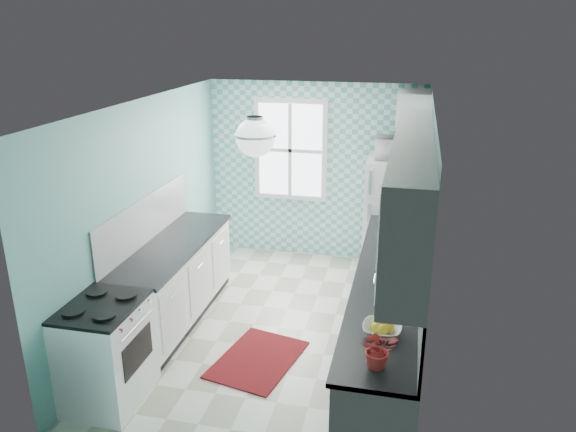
% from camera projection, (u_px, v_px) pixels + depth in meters
% --- Properties ---
extents(floor, '(3.00, 4.40, 0.02)m').
position_uv_depth(floor, '(279.00, 328.00, 6.33)').
color(floor, silver).
rests_on(floor, ground).
extents(ceiling, '(3.00, 4.40, 0.02)m').
position_uv_depth(ceiling, '(277.00, 103.00, 5.50)').
color(ceiling, white).
rests_on(ceiling, wall_back).
extents(wall_back, '(3.00, 0.02, 2.50)m').
position_uv_depth(wall_back, '(315.00, 171.00, 7.95)').
color(wall_back, '#67A9A1').
rests_on(wall_back, floor).
extents(wall_front, '(3.00, 0.02, 2.50)m').
position_uv_depth(wall_front, '(202.00, 329.00, 3.88)').
color(wall_front, '#67A9A1').
rests_on(wall_front, floor).
extents(wall_left, '(0.02, 4.40, 2.50)m').
position_uv_depth(wall_left, '(146.00, 213.00, 6.23)').
color(wall_left, '#67A9A1').
rests_on(wall_left, floor).
extents(wall_right, '(0.02, 4.40, 2.50)m').
position_uv_depth(wall_right, '(425.00, 235.00, 5.60)').
color(wall_right, '#67A9A1').
rests_on(wall_right, floor).
extents(accent_wall, '(3.00, 0.01, 2.50)m').
position_uv_depth(accent_wall, '(315.00, 172.00, 7.93)').
color(accent_wall, '#58C0BA').
rests_on(accent_wall, wall_back).
extents(window, '(1.04, 0.05, 1.44)m').
position_uv_depth(window, '(290.00, 150.00, 7.88)').
color(window, white).
rests_on(window, wall_back).
extents(backsplash_right, '(0.02, 3.60, 0.51)m').
position_uv_depth(backsplash_right, '(422.00, 255.00, 5.25)').
color(backsplash_right, white).
rests_on(backsplash_right, wall_right).
extents(backsplash_left, '(0.02, 2.15, 0.51)m').
position_uv_depth(backsplash_left, '(145.00, 220.00, 6.18)').
color(backsplash_left, white).
rests_on(backsplash_left, wall_left).
extents(upper_cabinets_right, '(0.33, 3.20, 0.90)m').
position_uv_depth(upper_cabinets_right, '(410.00, 188.00, 4.87)').
color(upper_cabinets_right, white).
rests_on(upper_cabinets_right, wall_right).
extents(upper_cabinet_fridge, '(0.40, 0.74, 0.40)m').
position_uv_depth(upper_cabinet_fridge, '(414.00, 107.00, 7.00)').
color(upper_cabinet_fridge, white).
rests_on(upper_cabinet_fridge, wall_right).
extents(ceiling_light, '(0.34, 0.34, 0.35)m').
position_uv_depth(ceiling_light, '(255.00, 137.00, 4.82)').
color(ceiling_light, silver).
rests_on(ceiling_light, ceiling).
extents(base_cabinets_right, '(0.60, 3.60, 0.90)m').
position_uv_depth(base_cabinets_right, '(386.00, 322.00, 5.56)').
color(base_cabinets_right, white).
rests_on(base_cabinets_right, floor).
extents(countertop_right, '(0.63, 3.60, 0.04)m').
position_uv_depth(countertop_right, '(388.00, 278.00, 5.41)').
color(countertop_right, black).
rests_on(countertop_right, base_cabinets_right).
extents(base_cabinets_left, '(0.60, 2.15, 0.90)m').
position_uv_depth(base_cabinets_left, '(174.00, 284.00, 6.36)').
color(base_cabinets_left, white).
rests_on(base_cabinets_left, floor).
extents(countertop_left, '(0.63, 2.15, 0.04)m').
position_uv_depth(countertop_left, '(173.00, 245.00, 6.20)').
color(countertop_left, black).
rests_on(countertop_left, base_cabinets_left).
extents(fridge, '(0.69, 0.69, 1.59)m').
position_uv_depth(fridge, '(391.00, 217.00, 7.48)').
color(fridge, white).
rests_on(fridge, floor).
extents(stove, '(0.62, 0.78, 0.94)m').
position_uv_depth(stove, '(106.00, 351.00, 4.99)').
color(stove, white).
rests_on(stove, floor).
extents(sink, '(0.43, 0.36, 0.53)m').
position_uv_depth(sink, '(394.00, 247.00, 6.13)').
color(sink, silver).
rests_on(sink, countertop_right).
extents(rug, '(0.92, 1.15, 0.02)m').
position_uv_depth(rug, '(258.00, 359.00, 5.71)').
color(rug, '#611409').
rests_on(rug, floor).
extents(dish_towel, '(0.11, 0.26, 0.40)m').
position_uv_depth(dish_towel, '(365.00, 270.00, 6.62)').
color(dish_towel, '#609D93').
rests_on(dish_towel, base_cabinets_right).
extents(fruit_bowl, '(0.32, 0.32, 0.08)m').
position_uv_depth(fruit_bowl, '(382.00, 329.00, 4.40)').
color(fruit_bowl, white).
rests_on(fruit_bowl, countertop_right).
extents(potted_plant, '(0.32, 0.30, 0.29)m').
position_uv_depth(potted_plant, '(379.00, 349.00, 3.95)').
color(potted_plant, '#9E0A0B').
rests_on(potted_plant, countertop_right).
extents(soap_bottle, '(0.12, 0.12, 0.20)m').
position_uv_depth(soap_bottle, '(401.00, 221.00, 6.60)').
color(soap_bottle, '#9BB2CA').
rests_on(soap_bottle, countertop_right).
extents(microwave, '(0.51, 0.34, 0.28)m').
position_uv_depth(microwave, '(395.00, 148.00, 7.18)').
color(microwave, white).
rests_on(microwave, fridge).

